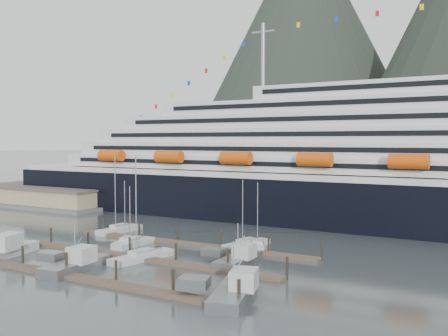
{
  "coord_description": "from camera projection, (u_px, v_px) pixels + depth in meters",
  "views": [
    {
      "loc": [
        46.62,
        -58.62,
        18.27
      ],
      "look_at": [
        -1.31,
        22.0,
        13.35
      ],
      "focal_mm": 42.0,
      "sensor_mm": 36.0,
      "label": 1
    }
  ],
  "objects": [
    {
      "name": "ground",
      "position": [
        154.0,
        268.0,
        75.07
      ],
      "size": [
        1600.0,
        1600.0,
        0.0
      ],
      "primitive_type": "plane",
      "color": "#445050",
      "rests_on": "ground"
    },
    {
      "name": "cruise_ship",
      "position": [
        439.0,
        171.0,
        106.28
      ],
      "size": [
        210.0,
        30.4,
        50.3
      ],
      "color": "black",
      "rests_on": "ground"
    },
    {
      "name": "warehouse",
      "position": [
        45.0,
        197.0,
        147.75
      ],
      "size": [
        46.0,
        20.0,
        5.8
      ],
      "color": "#595956",
      "rests_on": "ground"
    },
    {
      "name": "dock_near",
      "position": [
        77.0,
        277.0,
        69.03
      ],
      "size": [
        48.18,
        2.28,
        3.2
      ],
      "color": "#4E3D32",
      "rests_on": "ground"
    },
    {
      "name": "dock_mid",
      "position": [
        141.0,
        258.0,
        80.19
      ],
      "size": [
        48.18,
        2.28,
        3.2
      ],
      "color": "#4E3D32",
      "rests_on": "ground"
    },
    {
      "name": "dock_far",
      "position": [
        189.0,
        244.0,
        91.35
      ],
      "size": [
        48.18,
        2.28,
        3.2
      ],
      "color": "#4E3D32",
      "rests_on": "ground"
    },
    {
      "name": "sailboat_a",
      "position": [
        127.0,
        242.0,
        92.13
      ],
      "size": [
        4.4,
        8.19,
        11.63
      ],
      "rotation": [
        0.0,
        0.0,
        1.86
      ],
      "color": "#B2B2B2",
      "rests_on": "ground"
    },
    {
      "name": "sailboat_c",
      "position": [
        134.0,
        244.0,
        90.81
      ],
      "size": [
        2.76,
        9.18,
        10.89
      ],
      "rotation": [
        0.0,
        0.0,
        1.6
      ],
      "color": "#B2B2B2",
      "rests_on": "ground"
    },
    {
      "name": "sailboat_d",
      "position": [
        142.0,
        257.0,
        79.97
      ],
      "size": [
        4.37,
        11.75,
        16.56
      ],
      "rotation": [
        0.0,
        0.0,
        1.42
      ],
      "color": "#B2B2B2",
      "rests_on": "ground"
    },
    {
      "name": "sailboat_e",
      "position": [
        120.0,
        230.0,
        104.36
      ],
      "size": [
        3.63,
        10.49,
        15.87
      ],
      "rotation": [
        0.0,
        0.0,
        1.48
      ],
      "color": "#B2B2B2",
      "rests_on": "ground"
    },
    {
      "name": "sailboat_f",
      "position": [
        258.0,
        246.0,
        88.88
      ],
      "size": [
        5.73,
        8.43,
        11.64
      ],
      "rotation": [
        0.0,
        0.0,
        2.02
      ],
      "color": "#B2B2B2",
      "rests_on": "ground"
    },
    {
      "name": "sailboat_g",
      "position": [
        246.0,
        245.0,
        89.98
      ],
      "size": [
        4.85,
        10.02,
        12.03
      ],
      "rotation": [
        0.0,
        0.0,
        1.31
      ],
      "color": "#B2B2B2",
      "rests_on": "ground"
    },
    {
      "name": "trawler_b",
      "position": [
        74.0,
        264.0,
        73.58
      ],
      "size": [
        8.98,
        11.77,
        7.43
      ],
      "rotation": [
        0.0,
        0.0,
        1.69
      ],
      "color": "gray",
      "rests_on": "ground"
    },
    {
      "name": "trawler_d",
      "position": [
        232.0,
        291.0,
        60.34
      ],
      "size": [
        10.26,
        12.94,
        7.4
      ],
      "rotation": [
        0.0,
        0.0,
        1.89
      ],
      "color": "gray",
      "rests_on": "ground"
    },
    {
      "name": "trawler_e",
      "position": [
        237.0,
        259.0,
        76.81
      ],
      "size": [
        8.18,
        10.72,
        6.83
      ],
      "rotation": [
        0.0,
        0.0,
        1.63
      ],
      "color": "gray",
      "rests_on": "ground"
    }
  ]
}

